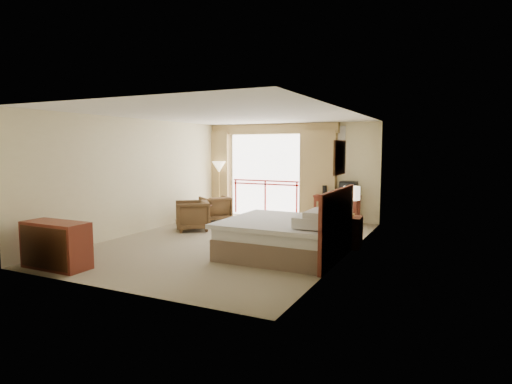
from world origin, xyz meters
The scene contains 29 objects.
floor centered at (0.00, 0.00, 0.00)m, with size 7.00×7.00×0.00m, color gray.
ceiling centered at (0.00, 0.00, 2.70)m, with size 7.00×7.00×0.00m, color white.
wall_back centered at (0.00, 3.50, 1.35)m, with size 5.00×5.00×0.00m, color beige.
wall_front centered at (0.00, -3.50, 1.35)m, with size 5.00×5.00×0.00m, color beige.
wall_left centered at (-2.50, 0.00, 1.35)m, with size 7.00×7.00×0.00m, color beige.
wall_right centered at (2.50, 0.00, 1.35)m, with size 7.00×7.00×0.00m, color beige.
balcony_door centered at (-0.80, 3.48, 1.20)m, with size 2.40×2.40×0.00m, color white.
balcony_railing centered at (-0.80, 3.46, 0.81)m, with size 2.09×0.03×1.02m.
curtain_left centered at (-2.45, 3.35, 1.25)m, with size 1.00×0.26×2.50m, color olive.
curtain_right centered at (0.85, 3.35, 1.25)m, with size 1.00×0.26×2.50m, color olive.
valance centered at (-0.80, 3.38, 2.55)m, with size 4.40×0.22×0.28m, color olive.
hvac_vent centered at (1.30, 3.47, 2.35)m, with size 0.50×0.04×0.50m, color silver.
bed centered at (1.50, -0.60, 0.38)m, with size 2.13×2.06×0.97m.
headboard centered at (2.46, -0.60, 0.65)m, with size 0.06×2.10×1.30m, color #5C1A11.
framed_art centered at (2.47, -0.60, 1.85)m, with size 0.04×0.72×0.60m.
nightstand centered at (2.41, 0.60, 0.31)m, with size 0.44×0.52×0.63m, color #5C1A11.
table_lamp centered at (2.41, 0.65, 1.09)m, with size 0.34×0.34×0.59m.
phone centered at (2.36, 0.45, 0.67)m, with size 0.18×0.14×0.08m, color black.
desk centered at (1.44, 3.20, 0.59)m, with size 1.16×0.56×0.76m.
tv centered at (1.74, 3.15, 0.95)m, with size 0.43×0.34×0.39m.
coffee_maker centered at (1.09, 3.15, 0.88)m, with size 0.12×0.12×0.25m, color black.
cup centered at (1.24, 3.10, 0.81)m, with size 0.08×0.08×0.11m, color white.
wastebasket centered at (1.00, 2.63, 0.16)m, with size 0.26×0.26×0.33m, color black.
armchair_far centered at (-1.71, 2.12, 0.00)m, with size 0.74×0.76×0.69m, color #4B321C.
armchair_near centered at (-1.51, 0.71, 0.00)m, with size 0.78×0.80×0.73m, color #4B321C.
side_table centered at (-1.75, 1.56, 0.36)m, with size 0.48×0.48×0.52m.
book centered at (-1.75, 1.56, 0.52)m, with size 0.15×0.21×0.02m, color white.
floor_lamp centered at (-2.16, 3.10, 1.38)m, with size 0.41×0.41×1.61m.
dresser centered at (-1.69, -3.06, 0.39)m, with size 1.18×0.50×0.79m.
Camera 1 is at (4.40, -7.94, 2.03)m, focal length 30.00 mm.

